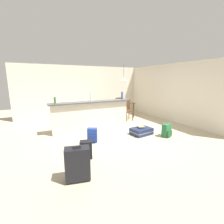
{
  "coord_description": "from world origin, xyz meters",
  "views": [
    {
      "loc": [
        -2.44,
        -4.85,
        1.81
      ],
      "look_at": [
        0.13,
        0.21,
        0.64
      ],
      "focal_mm": 25.19,
      "sensor_mm": 36.0,
      "label": 1
    }
  ],
  "objects_px": {
    "bottle_blue": "(122,95)",
    "backpack_black": "(86,150)",
    "pendant_lamp": "(124,79)",
    "suitcase_flat_navy": "(141,131)",
    "bottle_green": "(55,100)",
    "dining_chair_far_side": "(118,105)",
    "dining_table": "(121,104)",
    "bottle_white": "(91,97)",
    "suitcase_upright_black": "(78,163)",
    "backpack_blue": "(92,135)",
    "dining_chair_near_partition": "(127,109)",
    "book_stack": "(141,127)",
    "backpack_green": "(167,131)"
  },
  "relations": [
    {
      "from": "bottle_blue",
      "to": "backpack_black",
      "type": "bearing_deg",
      "value": -136.98
    },
    {
      "from": "pendant_lamp",
      "to": "suitcase_flat_navy",
      "type": "relative_size",
      "value": 0.91
    },
    {
      "from": "pendant_lamp",
      "to": "backpack_black",
      "type": "xyz_separation_m",
      "value": [
        -2.9,
        -3.16,
        -1.63
      ]
    },
    {
      "from": "bottle_green",
      "to": "dining_chair_far_side",
      "type": "relative_size",
      "value": 0.22
    },
    {
      "from": "bottle_green",
      "to": "dining_table",
      "type": "relative_size",
      "value": 0.19
    },
    {
      "from": "bottle_green",
      "to": "bottle_white",
      "type": "bearing_deg",
      "value": 3.08
    },
    {
      "from": "bottle_blue",
      "to": "dining_chair_far_side",
      "type": "height_order",
      "value": "bottle_blue"
    },
    {
      "from": "dining_chair_far_side",
      "to": "bottle_blue",
      "type": "bearing_deg",
      "value": -113.81
    },
    {
      "from": "bottle_white",
      "to": "bottle_blue",
      "type": "bearing_deg",
      "value": -3.06
    },
    {
      "from": "bottle_blue",
      "to": "suitcase_upright_black",
      "type": "xyz_separation_m",
      "value": [
        -2.52,
        -2.72,
        -0.88
      ]
    },
    {
      "from": "suitcase_flat_navy",
      "to": "backpack_blue",
      "type": "bearing_deg",
      "value": 176.11
    },
    {
      "from": "dining_chair_near_partition",
      "to": "book_stack",
      "type": "distance_m",
      "value": 1.99
    },
    {
      "from": "dining_chair_near_partition",
      "to": "dining_chair_far_side",
      "type": "distance_m",
      "value": 1.05
    },
    {
      "from": "dining_chair_far_side",
      "to": "backpack_blue",
      "type": "distance_m",
      "value": 3.73
    },
    {
      "from": "pendant_lamp",
      "to": "backpack_black",
      "type": "relative_size",
      "value": 1.85
    },
    {
      "from": "backpack_green",
      "to": "book_stack",
      "type": "distance_m",
      "value": 0.82
    },
    {
      "from": "bottle_white",
      "to": "book_stack",
      "type": "relative_size",
      "value": 1.11
    },
    {
      "from": "bottle_white",
      "to": "dining_chair_near_partition",
      "type": "relative_size",
      "value": 0.31
    },
    {
      "from": "suitcase_flat_navy",
      "to": "backpack_black",
      "type": "height_order",
      "value": "backpack_black"
    },
    {
      "from": "backpack_green",
      "to": "suitcase_flat_navy",
      "type": "bearing_deg",
      "value": 136.17
    },
    {
      "from": "bottle_white",
      "to": "suitcase_upright_black",
      "type": "bearing_deg",
      "value": -114.22
    },
    {
      "from": "bottle_white",
      "to": "dining_table",
      "type": "xyz_separation_m",
      "value": [
        1.96,
        1.15,
        -0.56
      ]
    },
    {
      "from": "dining_chair_far_side",
      "to": "dining_table",
      "type": "bearing_deg",
      "value": -97.08
    },
    {
      "from": "dining_table",
      "to": "suitcase_flat_navy",
      "type": "relative_size",
      "value": 1.28
    },
    {
      "from": "backpack_green",
      "to": "backpack_black",
      "type": "bearing_deg",
      "value": -175.99
    },
    {
      "from": "dining_chair_near_partition",
      "to": "backpack_green",
      "type": "height_order",
      "value": "dining_chair_near_partition"
    },
    {
      "from": "dining_table",
      "to": "suitcase_flat_navy",
      "type": "distance_m",
      "value": 2.6
    },
    {
      "from": "suitcase_flat_navy",
      "to": "dining_table",
      "type": "bearing_deg",
      "value": 75.2
    },
    {
      "from": "bottle_white",
      "to": "dining_table",
      "type": "bearing_deg",
      "value": 30.39
    },
    {
      "from": "bottle_white",
      "to": "dining_chair_near_partition",
      "type": "bearing_deg",
      "value": 17.02
    },
    {
      "from": "dining_chair_near_partition",
      "to": "book_stack",
      "type": "height_order",
      "value": "dining_chair_near_partition"
    },
    {
      "from": "bottle_blue",
      "to": "backpack_black",
      "type": "xyz_separation_m",
      "value": [
        -2.13,
        -1.99,
        -1.01
      ]
    },
    {
      "from": "bottle_white",
      "to": "dining_chair_far_side",
      "type": "height_order",
      "value": "bottle_white"
    },
    {
      "from": "pendant_lamp",
      "to": "bottle_white",
      "type": "bearing_deg",
      "value": -151.65
    },
    {
      "from": "dining_chair_near_partition",
      "to": "suitcase_flat_navy",
      "type": "xyz_separation_m",
      "value": [
        -0.62,
        -1.9,
        -0.41
      ]
    },
    {
      "from": "bottle_white",
      "to": "dining_chair_far_side",
      "type": "xyz_separation_m",
      "value": [
        2.02,
        1.63,
        -0.69
      ]
    },
    {
      "from": "bottle_white",
      "to": "pendant_lamp",
      "type": "bearing_deg",
      "value": 28.35
    },
    {
      "from": "bottle_white",
      "to": "suitcase_flat_navy",
      "type": "relative_size",
      "value": 0.34
    },
    {
      "from": "backpack_blue",
      "to": "dining_table",
      "type": "bearing_deg",
      "value": 44.85
    },
    {
      "from": "dining_chair_near_partition",
      "to": "backpack_green",
      "type": "relative_size",
      "value": 2.21
    },
    {
      "from": "bottle_green",
      "to": "bottle_white",
      "type": "distance_m",
      "value": 1.24
    },
    {
      "from": "bottle_white",
      "to": "bottle_blue",
      "type": "xyz_separation_m",
      "value": [
        1.27,
        -0.07,
        0.0
      ]
    },
    {
      "from": "pendant_lamp",
      "to": "bottle_blue",
      "type": "bearing_deg",
      "value": -123.42
    },
    {
      "from": "backpack_black",
      "to": "suitcase_upright_black",
      "type": "height_order",
      "value": "suitcase_upright_black"
    },
    {
      "from": "bottle_green",
      "to": "backpack_blue",
      "type": "height_order",
      "value": "bottle_green"
    },
    {
      "from": "dining_chair_near_partition",
      "to": "pendant_lamp",
      "type": "distance_m",
      "value": 1.42
    },
    {
      "from": "bottle_blue",
      "to": "backpack_black",
      "type": "distance_m",
      "value": 3.09
    },
    {
      "from": "bottle_blue",
      "to": "backpack_black",
      "type": "relative_size",
      "value": 0.69
    },
    {
      "from": "dining_chair_far_side",
      "to": "backpack_black",
      "type": "xyz_separation_m",
      "value": [
        -2.88,
        -3.69,
        -0.31
      ]
    },
    {
      "from": "bottle_blue",
      "to": "backpack_green",
      "type": "distance_m",
      "value": 2.15
    }
  ]
}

